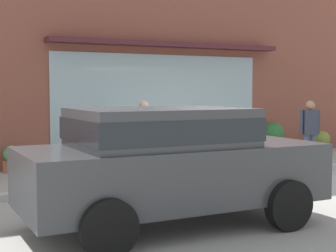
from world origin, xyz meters
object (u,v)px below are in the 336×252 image
at_px(parked_car_dark_gray, 169,159).
at_px(potted_plant_window_center, 196,148).
at_px(fire_hydrant, 188,151).
at_px(potted_plant_doorstep, 273,137).
at_px(potted_plant_window_left, 322,141).
at_px(potted_plant_low_front, 12,160).
at_px(pedestrian_passerby, 310,129).
at_px(pedestrian_with_handbag, 144,131).

relative_size(parked_car_dark_gray, potted_plant_window_center, 5.75).
xyz_separation_m(fire_hydrant, parked_car_dark_gray, (-2.43, -3.83, 0.43)).
bearing_deg(potted_plant_doorstep, potted_plant_window_left, -12.82).
relative_size(parked_car_dark_gray, potted_plant_low_front, 6.75).
bearing_deg(potted_plant_doorstep, pedestrian_passerby, -110.36).
distance_m(fire_hydrant, potted_plant_doorstep, 4.30).
height_order(pedestrian_with_handbag, potted_plant_window_center, pedestrian_with_handbag).
relative_size(potted_plant_window_center, potted_plant_doorstep, 0.77).
xyz_separation_m(pedestrian_passerby, potted_plant_low_front, (-6.42, 2.56, -0.66)).
bearing_deg(potted_plant_window_left, pedestrian_with_handbag, -170.71).
height_order(parked_car_dark_gray, potted_plant_window_center, parked_car_dark_gray).
distance_m(potted_plant_window_center, potted_plant_window_left, 4.36).
distance_m(fire_hydrant, pedestrian_with_handbag, 1.07).
height_order(fire_hydrant, potted_plant_doorstep, fire_hydrant).
relative_size(pedestrian_with_handbag, pedestrian_passerby, 1.01).
height_order(potted_plant_low_front, potted_plant_doorstep, potted_plant_doorstep).
xyz_separation_m(fire_hydrant, pedestrian_with_handbag, (-0.85, 0.49, 0.43)).
distance_m(pedestrian_with_handbag, potted_plant_low_front, 3.05).
distance_m(pedestrian_passerby, potted_plant_low_front, 6.94).
xyz_separation_m(potted_plant_window_center, potted_plant_doorstep, (2.82, 0.39, 0.15)).
bearing_deg(potted_plant_doorstep, parked_car_dark_gray, -137.90).
bearing_deg(potted_plant_window_left, parked_car_dark_gray, -145.73).
height_order(pedestrian_passerby, potted_plant_low_front, pedestrian_passerby).
xyz_separation_m(fire_hydrant, pedestrian_passerby, (2.94, -0.67, 0.44)).
bearing_deg(potted_plant_low_front, pedestrian_with_handbag, -27.93).
xyz_separation_m(potted_plant_window_center, potted_plant_low_front, (-4.54, 0.41, -0.06)).
xyz_separation_m(parked_car_dark_gray, potted_plant_doorstep, (6.31, 5.70, -0.43)).
bearing_deg(potted_plant_low_front, potted_plant_window_left, -2.39).
bearing_deg(fire_hydrant, potted_plant_low_front, 151.52).
distance_m(fire_hydrant, potted_plant_low_front, 3.97).
bearing_deg(pedestrian_passerby, pedestrian_with_handbag, 176.42).
height_order(potted_plant_window_center, potted_plant_low_front, potted_plant_window_center).
height_order(pedestrian_with_handbag, parked_car_dark_gray, parked_car_dark_gray).
distance_m(potted_plant_window_center, potted_plant_low_front, 4.56).
bearing_deg(potted_plant_window_center, potted_plant_doorstep, 7.80).
height_order(pedestrian_passerby, potted_plant_doorstep, pedestrian_passerby).
bearing_deg(pedestrian_passerby, potted_plant_window_left, 54.80).
height_order(parked_car_dark_gray, potted_plant_doorstep, parked_car_dark_gray).
xyz_separation_m(fire_hydrant, potted_plant_window_center, (1.06, 1.48, -0.15)).
bearing_deg(potted_plant_low_front, fire_hydrant, -28.48).
height_order(potted_plant_low_front, potted_plant_window_left, potted_plant_window_left).
bearing_deg(potted_plant_doorstep, pedestrian_with_handbag, -163.76).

